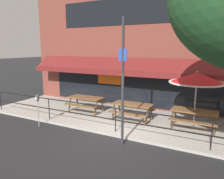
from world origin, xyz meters
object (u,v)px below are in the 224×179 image
picnic_table_right (194,114)px  patio_umbrella_right (197,78)px  parking_meter_near (37,101)px  street_sign_pole (123,82)px  picnic_table_left (86,100)px  picnic_table_centre (132,107)px

picnic_table_right → patio_umbrella_right: 1.47m
parking_meter_near → street_sign_pole: street_sign_pole is taller
parking_meter_near → street_sign_pole: size_ratio=0.33×
picnic_table_right → patio_umbrella_right: (0.00, -0.00, 1.47)m
picnic_table_left → street_sign_pole: street_sign_pole is taller
patio_umbrella_right → parking_meter_near: size_ratio=1.67×
patio_umbrella_right → street_sign_pole: size_ratio=0.55×
picnic_table_centre → picnic_table_left: bearing=176.7°
picnic_table_centre → picnic_table_right: 2.65m
picnic_table_centre → street_sign_pole: bearing=-75.6°
picnic_table_left → picnic_table_centre: bearing=-3.3°
picnic_table_right → street_sign_pole: (-2.03, -2.56, 1.53)m
picnic_table_left → picnic_table_right: bearing=0.2°
picnic_table_right → parking_meter_near: (-5.98, -2.61, 0.44)m
picnic_table_centre → patio_umbrella_right: 3.03m
picnic_table_left → parking_meter_near: bearing=-105.0°
parking_meter_near → street_sign_pole: (3.95, 0.05, 1.08)m
picnic_table_centre → street_sign_pole: street_sign_pole is taller
picnic_table_centre → picnic_table_right: size_ratio=1.00×
picnic_table_right → parking_meter_near: bearing=-156.4°
patio_umbrella_right → street_sign_pole: bearing=-128.5°
picnic_table_centre → parking_meter_near: bearing=-143.9°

